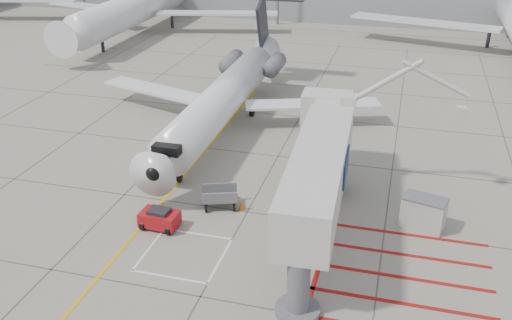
% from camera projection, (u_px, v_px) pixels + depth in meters
% --- Properties ---
extents(ground_plane, '(260.00, 260.00, 0.00)m').
position_uv_depth(ground_plane, '(226.00, 249.00, 30.31)').
color(ground_plane, gray).
rests_on(ground_plane, ground).
extents(regional_jet, '(24.94, 31.31, 8.14)m').
position_uv_depth(regional_jet, '(213.00, 88.00, 41.81)').
color(regional_jet, white).
rests_on(regional_jet, ground_plane).
extents(jet_bridge, '(9.28, 18.26, 7.15)m').
position_uv_depth(jet_bridge, '(318.00, 181.00, 29.68)').
color(jet_bridge, beige).
rests_on(jet_bridge, ground_plane).
extents(pushback_tug, '(2.19, 1.44, 1.24)m').
position_uv_depth(pushback_tug, '(160.00, 218.00, 32.01)').
color(pushback_tug, '#AA1016').
rests_on(pushback_tug, ground_plane).
extents(baggage_cart, '(2.44, 1.96, 1.33)m').
position_uv_depth(baggage_cart, '(220.00, 197.00, 34.04)').
color(baggage_cart, slate).
rests_on(baggage_cart, ground_plane).
extents(ground_power_unit, '(2.61, 1.92, 1.85)m').
position_uv_depth(ground_power_unit, '(424.00, 212.00, 31.95)').
color(ground_power_unit, '#B8B6AF').
rests_on(ground_power_unit, ground_plane).
extents(cone_nose, '(0.41, 0.41, 0.57)m').
position_uv_depth(cone_nose, '(236.00, 194.00, 35.15)').
color(cone_nose, orange).
rests_on(cone_nose, ground_plane).
extents(cone_side, '(0.37, 0.37, 0.52)m').
position_uv_depth(cone_side, '(241.00, 205.00, 33.99)').
color(cone_side, orange).
rests_on(cone_side, ground_plane).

